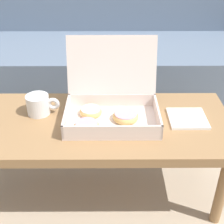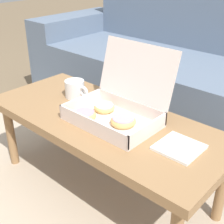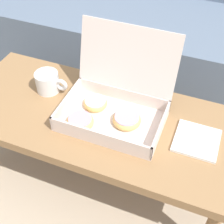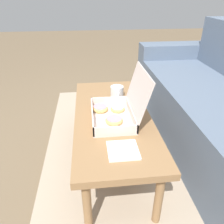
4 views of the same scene
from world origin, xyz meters
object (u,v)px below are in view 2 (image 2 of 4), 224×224
object	(u,v)px
couch	(198,81)
pastry_box	(115,107)
coffee_table	(103,126)
coffee_mug	(75,89)

from	to	relation	value
couch	pastry_box	size ratio (longest dim) A/B	6.35
coffee_table	pastry_box	distance (m)	0.11
couch	pastry_box	xyz separation A→B (m)	(0.05, -0.85, 0.15)
coffee_mug	pastry_box	bearing A→B (deg)	-7.72
couch	coffee_table	bearing A→B (deg)	-90.00
coffee_table	pastry_box	size ratio (longest dim) A/B	2.97
pastry_box	coffee_mug	distance (m)	0.30
pastry_box	coffee_mug	xyz separation A→B (m)	(-0.29, 0.04, -0.02)
pastry_box	couch	bearing A→B (deg)	93.21
couch	coffee_mug	bearing A→B (deg)	-107.03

